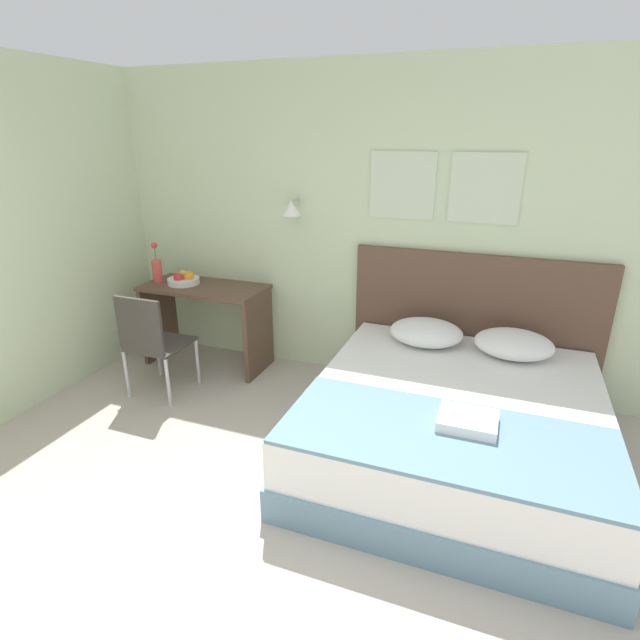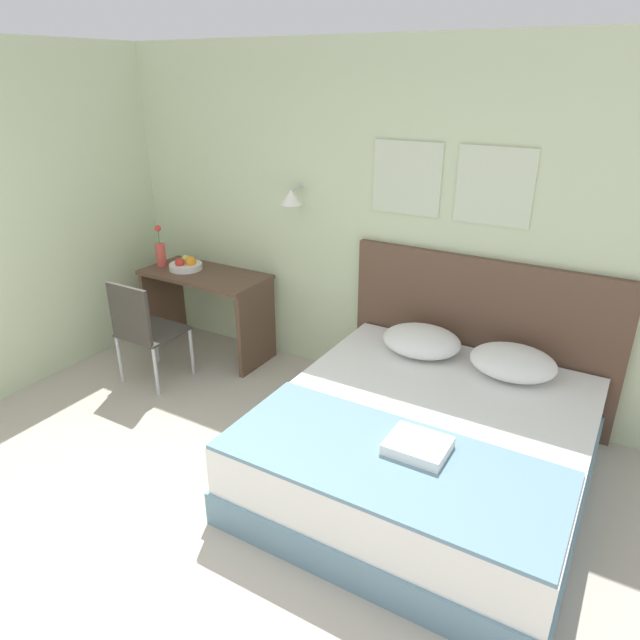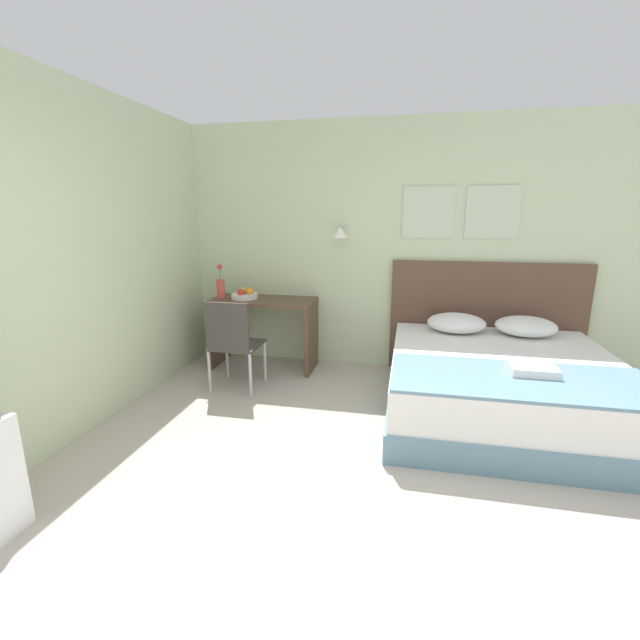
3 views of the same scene
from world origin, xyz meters
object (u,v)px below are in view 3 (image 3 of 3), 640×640
object	(u,v)px
pillow_left	(456,323)
desk	(264,321)
bed	(501,385)
headboard	(485,319)
folded_towel_near_foot	(532,369)
fruit_bowl	(245,295)
pillow_right	(526,326)
flower_vase	(221,287)
desk_chair	(232,339)
throw_blanket	(521,380)

from	to	relation	value
pillow_left	desk	bearing A→B (deg)	179.63
bed	headboard	world-z (taller)	headboard
folded_towel_near_foot	fruit_bowl	bearing A→B (deg)	156.73
desk	pillow_left	bearing A→B (deg)	-0.37
pillow_right	fruit_bowl	xyz separation A→B (m)	(-2.90, 0.00, 0.20)
folded_towel_near_foot	flower_vase	distance (m)	3.16
desk_chair	pillow_left	bearing A→B (deg)	18.26
bed	pillow_right	size ratio (longest dim) A/B	3.51
pillow_left	flower_vase	world-z (taller)	flower_vase
flower_vase	bed	bearing A→B (deg)	-13.46
throw_blanket	pillow_right	bearing A→B (deg)	75.85
headboard	desk	xyz separation A→B (m)	(-2.37, -0.31, -0.07)
bed	flower_vase	xyz separation A→B (m)	(-2.84, 0.68, 0.65)
desk_chair	fruit_bowl	bearing A→B (deg)	101.11
flower_vase	fruit_bowl	bearing A→B (deg)	7.14
pillow_right	desk	xyz separation A→B (m)	(-2.70, 0.01, -0.08)
bed	pillow_right	bearing A→B (deg)	65.39
bed	pillow_left	distance (m)	0.86
pillow_left	fruit_bowl	distance (m)	2.26
desk	fruit_bowl	size ratio (longest dim) A/B	3.92
flower_vase	desk	bearing A→B (deg)	5.35
pillow_left	throw_blanket	xyz separation A→B (m)	(0.33, -1.29, -0.08)
bed	pillow_left	xyz separation A→B (m)	(-0.33, 0.71, 0.36)
bed	desk_chair	size ratio (longest dim) A/B	2.23
fruit_bowl	desk	bearing A→B (deg)	3.02
fruit_bowl	pillow_right	bearing A→B (deg)	-0.05
bed	pillow_left	size ratio (longest dim) A/B	3.51
bed	desk	distance (m)	2.49
pillow_right	flower_vase	size ratio (longest dim) A/B	1.51
throw_blanket	flower_vase	size ratio (longest dim) A/B	4.80
throw_blanket	fruit_bowl	world-z (taller)	fruit_bowl
desk_chair	flower_vase	world-z (taller)	flower_vase
pillow_left	flower_vase	size ratio (longest dim) A/B	1.51
headboard	flower_vase	world-z (taller)	headboard
bed	flower_vase	world-z (taller)	flower_vase
pillow_left	fruit_bowl	bearing A→B (deg)	179.94
folded_towel_near_foot	throw_blanket	bearing A→B (deg)	-126.48
throw_blanket	desk	xyz separation A→B (m)	(-2.37, 1.30, -0.00)
pillow_right	throw_blanket	distance (m)	1.33
bed	flower_vase	bearing A→B (deg)	166.54
bed	fruit_bowl	size ratio (longest dim) A/B	6.90
desk	folded_towel_near_foot	bearing A→B (deg)	-25.17
pillow_left	folded_towel_near_foot	distance (m)	1.23
folded_towel_near_foot	headboard	bearing A→B (deg)	94.03
pillow_left	folded_towel_near_foot	xyz separation A→B (m)	(0.43, -1.15, -0.04)
headboard	desk_chair	xyz separation A→B (m)	(-2.44, -1.02, -0.08)
pillow_right	flower_vase	bearing A→B (deg)	-179.45
folded_towel_near_foot	desk	distance (m)	2.73
pillow_right	fruit_bowl	bearing A→B (deg)	179.95
pillow_right	folded_towel_near_foot	distance (m)	1.17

